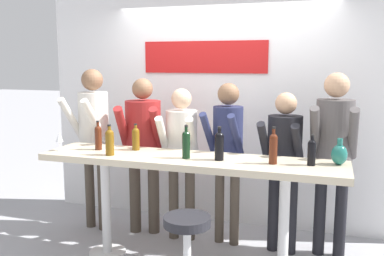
% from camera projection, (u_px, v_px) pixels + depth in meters
% --- Properties ---
extents(back_wall, '(4.34, 0.12, 2.83)m').
position_uv_depth(back_wall, '(223.00, 102.00, 4.92)').
color(back_wall, white).
rests_on(back_wall, ground_plane).
extents(tasting_table, '(2.74, 0.60, 1.03)m').
position_uv_depth(tasting_table, '(189.00, 173.00, 3.82)').
color(tasting_table, beige).
rests_on(tasting_table, ground_plane).
extents(bar_stool, '(0.37, 0.37, 0.75)m').
position_uv_depth(bar_stool, '(187.00, 249.00, 3.18)').
color(bar_stool, silver).
rests_on(bar_stool, ground_plane).
extents(person_far_left, '(0.44, 0.57, 1.80)m').
position_uv_depth(person_far_left, '(93.00, 130.00, 4.70)').
color(person_far_left, '#473D33').
rests_on(person_far_left, ground_plane).
extents(person_left, '(0.52, 0.61, 1.70)m').
position_uv_depth(person_left, '(143.00, 139.00, 4.60)').
color(person_left, '#473D33').
rests_on(person_left, ground_plane).
extents(person_center_left, '(0.41, 0.52, 1.61)m').
position_uv_depth(person_center_left, '(181.00, 147.00, 4.42)').
color(person_center_left, '#473D33').
rests_on(person_center_left, ground_plane).
extents(person_center, '(0.40, 0.53, 1.67)m').
position_uv_depth(person_center, '(227.00, 144.00, 4.30)').
color(person_center, '#473D33').
rests_on(person_center, ground_plane).
extents(person_center_right, '(0.43, 0.53, 1.59)m').
position_uv_depth(person_center_right, '(284.00, 155.00, 4.11)').
color(person_center_right, black).
rests_on(person_center_right, ground_plane).
extents(person_right, '(0.43, 0.55, 1.78)m').
position_uv_depth(person_right, '(334.00, 144.00, 4.01)').
color(person_right, black).
rests_on(person_right, ground_plane).
extents(wine_bottle_0, '(0.07, 0.07, 0.26)m').
position_uv_depth(wine_bottle_0, '(136.00, 138.00, 4.09)').
color(wine_bottle_0, brown).
rests_on(wine_bottle_0, tasting_table).
extents(wine_bottle_1, '(0.08, 0.08, 0.28)m').
position_uv_depth(wine_bottle_1, '(110.00, 141.00, 3.86)').
color(wine_bottle_1, brown).
rests_on(wine_bottle_1, tasting_table).
extents(wine_bottle_2, '(0.07, 0.07, 0.28)m').
position_uv_depth(wine_bottle_2, '(98.00, 136.00, 4.11)').
color(wine_bottle_2, '#4C1E0F').
rests_on(wine_bottle_2, tasting_table).
extents(wine_bottle_3, '(0.07, 0.07, 0.31)m').
position_uv_depth(wine_bottle_3, '(273.00, 147.00, 3.53)').
color(wine_bottle_3, '#4C1E0F').
rests_on(wine_bottle_3, tasting_table).
extents(wine_bottle_4, '(0.08, 0.08, 0.29)m').
position_uv_depth(wine_bottle_4, '(219.00, 145.00, 3.67)').
color(wine_bottle_4, black).
rests_on(wine_bottle_4, tasting_table).
extents(wine_bottle_5, '(0.07, 0.07, 0.30)m').
position_uv_depth(wine_bottle_5, '(186.00, 143.00, 3.74)').
color(wine_bottle_5, black).
rests_on(wine_bottle_5, tasting_table).
extents(wine_bottle_6, '(0.07, 0.07, 0.26)m').
position_uv_depth(wine_bottle_6, '(312.00, 151.00, 3.48)').
color(wine_bottle_6, black).
rests_on(wine_bottle_6, tasting_table).
extents(wine_glass_0, '(0.07, 0.07, 0.18)m').
position_uv_depth(wine_glass_0, '(59.00, 138.00, 4.06)').
color(wine_glass_0, silver).
rests_on(wine_glass_0, tasting_table).
extents(decorative_vase, '(0.13, 0.13, 0.22)m').
position_uv_depth(decorative_vase, '(339.00, 154.00, 3.51)').
color(decorative_vase, '#1E665B').
rests_on(decorative_vase, tasting_table).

